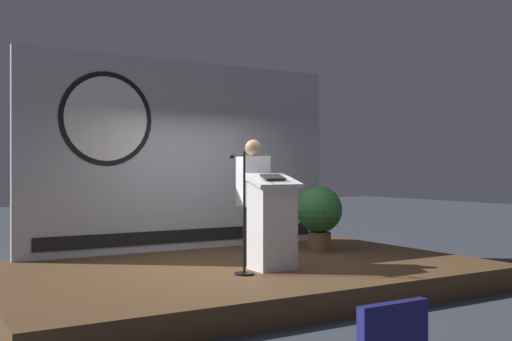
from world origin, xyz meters
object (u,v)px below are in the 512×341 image
(podium, at_px, (272,223))
(speaker_person, at_px, (253,201))
(potted_plant, at_px, (319,213))
(microphone_stand, at_px, (243,232))

(podium, xyz_separation_m, speaker_person, (0.00, 0.48, 0.26))
(podium, height_order, potted_plant, podium)
(potted_plant, bearing_deg, podium, -145.68)
(podium, relative_size, microphone_stand, 0.82)
(speaker_person, height_order, microphone_stand, speaker_person)
(microphone_stand, xyz_separation_m, potted_plant, (2.04, 1.16, 0.09))
(podium, height_order, speaker_person, speaker_person)
(potted_plant, bearing_deg, speaker_person, -159.58)
(podium, xyz_separation_m, microphone_stand, (-0.50, -0.11, -0.08))
(podium, bearing_deg, microphone_stand, -167.69)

